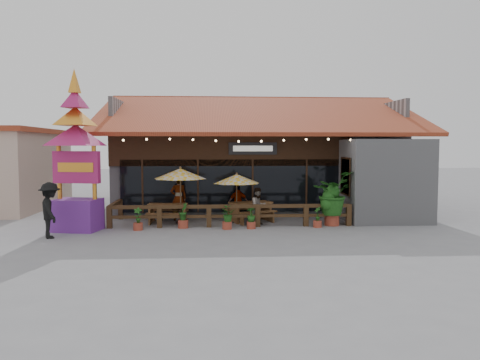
{
  "coord_description": "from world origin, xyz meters",
  "views": [
    {
      "loc": [
        -2.44,
        -19.43,
        3.29
      ],
      "look_at": [
        -1.1,
        1.5,
        1.78
      ],
      "focal_mm": 35.0,
      "sensor_mm": 36.0,
      "label": 1
    }
  ],
  "objects": [
    {
      "name": "planter_e",
      "position": [
        1.91,
        -0.83,
        0.36
      ],
      "size": [
        0.35,
        0.35,
        0.85
      ],
      "color": "#993C29",
      "rests_on": "ground"
    },
    {
      "name": "diner_a",
      "position": [
        -3.86,
        1.42,
        0.99
      ],
      "size": [
        0.81,
        0.62,
        1.98
      ],
      "primitive_type": "imported",
      "rotation": [
        0.0,
        0.0,
        3.37
      ],
      "color": "#361D11",
      "rests_on": "ground"
    },
    {
      "name": "planter_d",
      "position": [
        -0.81,
        -0.97,
        0.42
      ],
      "size": [
        0.4,
        0.4,
        0.87
      ],
      "color": "#993C29",
      "rests_on": "ground"
    },
    {
      "name": "ground",
      "position": [
        0.0,
        0.0,
        0.0
      ],
      "size": [
        100.0,
        100.0,
        0.0
      ],
      "primitive_type": "plane",
      "color": "gray",
      "rests_on": "ground"
    },
    {
      "name": "planter_a",
      "position": [
        -5.29,
        -1.02,
        0.38
      ],
      "size": [
        0.37,
        0.37,
        0.9
      ],
      "color": "#993C29",
      "rests_on": "ground"
    },
    {
      "name": "pedestrian",
      "position": [
        -8.19,
        -2.4,
        1.01
      ],
      "size": [
        1.25,
        1.5,
        2.02
      ],
      "primitive_type": "imported",
      "rotation": [
        0.0,
        0.0,
        2.03
      ],
      "color": "black",
      "rests_on": "ground"
    },
    {
      "name": "diner_c",
      "position": [
        -1.19,
        1.35,
        0.79
      ],
      "size": [
        0.98,
        0.57,
        1.57
      ],
      "primitive_type": "imported",
      "rotation": [
        0.0,
        0.0,
        3.35
      ],
      "color": "#361D11",
      "rests_on": "ground"
    },
    {
      "name": "thai_sign_tower",
      "position": [
        -7.62,
        -0.95,
        3.56
      ],
      "size": [
        2.97,
        2.97,
        6.74
      ],
      "color": "#6C2892",
      "rests_on": "ground"
    },
    {
      "name": "umbrella_left",
      "position": [
        -3.71,
        0.59,
        2.13
      ],
      "size": [
        2.72,
        2.72,
        2.44
      ],
      "color": "brown",
      "rests_on": "ground"
    },
    {
      "name": "diner_b",
      "position": [
        -0.43,
        -0.12,
        0.79
      ],
      "size": [
        0.96,
        0.88,
        1.58
      ],
      "primitive_type": "imported",
      "rotation": [
        0.0,
        0.0,
        0.48
      ],
      "color": "#361D11",
      "rests_on": "ground"
    },
    {
      "name": "umbrella_right",
      "position": [
        -1.31,
        0.6,
        1.89
      ],
      "size": [
        2.43,
        2.43,
        2.17
      ],
      "color": "brown",
      "rests_on": "ground"
    },
    {
      "name": "picnic_table_left",
      "position": [
        -4.28,
        0.77,
        0.55
      ],
      "size": [
        1.74,
        1.51,
        0.81
      ],
      "color": "brown",
      "rests_on": "ground"
    },
    {
      "name": "planter_b",
      "position": [
        -3.54,
        -0.63,
        0.46
      ],
      "size": [
        0.41,
        0.41,
        1.01
      ],
      "color": "#993C29",
      "rests_on": "ground"
    },
    {
      "name": "tropical_plant",
      "position": [
        2.63,
        -0.37,
        1.3
      ],
      "size": [
        2.17,
        2.17,
        2.27
      ],
      "color": "#993C29",
      "rests_on": "ground"
    },
    {
      "name": "patio_railing",
      "position": [
        -2.25,
        -0.27,
        0.61
      ],
      "size": [
        10.0,
        2.6,
        0.92
      ],
      "color": "#432C18",
      "rests_on": "ground"
    },
    {
      "name": "picnic_table_right",
      "position": [
        -0.68,
        0.82,
        0.58
      ],
      "size": [
        2.26,
        2.13,
        0.87
      ],
      "color": "brown",
      "rests_on": "ground"
    },
    {
      "name": "restaurant_building",
      "position": [
        0.26,
        6.61,
        2.21
      ],
      "size": [
        15.5,
        14.73,
        6.09
      ],
      "color": "#A1A1A6",
      "rests_on": "ground"
    },
    {
      "name": "planter_c",
      "position": [
        -1.78,
        -1.01,
        0.52
      ],
      "size": [
        0.74,
        0.72,
        0.92
      ],
      "color": "#993C29",
      "rests_on": "ground"
    }
  ]
}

